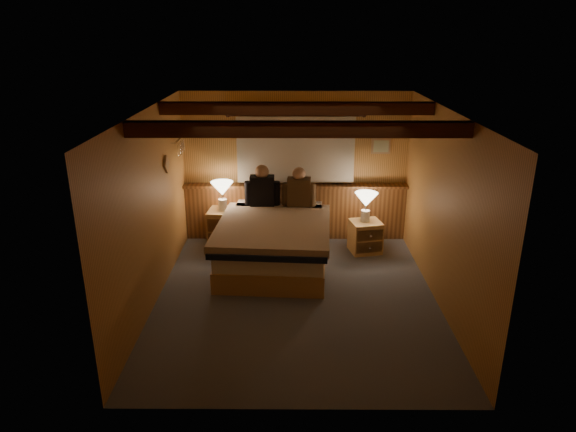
{
  "coord_description": "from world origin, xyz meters",
  "views": [
    {
      "loc": [
        -0.07,
        -5.92,
        3.29
      ],
      "look_at": [
        -0.11,
        0.4,
        0.98
      ],
      "focal_mm": 32.0,
      "sensor_mm": 36.0,
      "label": 1
    }
  ],
  "objects_px": {
    "bed": "(274,243)",
    "person_right": "(299,190)",
    "person_left": "(262,189)",
    "nightstand_left": "(226,228)",
    "nightstand_right": "(365,237)",
    "duffel_bag": "(239,245)",
    "lamp_right": "(366,201)",
    "lamp_left": "(222,190)"
  },
  "relations": [
    {
      "from": "person_left",
      "to": "lamp_left",
      "type": "bearing_deg",
      "value": 176.73
    },
    {
      "from": "nightstand_right",
      "to": "person_left",
      "type": "xyz_separation_m",
      "value": [
        -1.61,
        0.23,
        0.71
      ]
    },
    {
      "from": "nightstand_left",
      "to": "nightstand_right",
      "type": "bearing_deg",
      "value": -0.76
    },
    {
      "from": "person_left",
      "to": "duffel_bag",
      "type": "xyz_separation_m",
      "value": [
        -0.36,
        -0.36,
        -0.8
      ]
    },
    {
      "from": "nightstand_left",
      "to": "lamp_right",
      "type": "relative_size",
      "value": 1.3
    },
    {
      "from": "nightstand_left",
      "to": "person_left",
      "type": "distance_m",
      "value": 0.88
    },
    {
      "from": "lamp_right",
      "to": "duffel_bag",
      "type": "height_order",
      "value": "lamp_right"
    },
    {
      "from": "bed",
      "to": "person_right",
      "type": "bearing_deg",
      "value": 66.83
    },
    {
      "from": "bed",
      "to": "person_left",
      "type": "distance_m",
      "value": 0.97
    },
    {
      "from": "lamp_left",
      "to": "person_left",
      "type": "relative_size",
      "value": 0.68
    },
    {
      "from": "lamp_left",
      "to": "person_right",
      "type": "distance_m",
      "value": 1.2
    },
    {
      "from": "bed",
      "to": "lamp_left",
      "type": "height_order",
      "value": "lamp_left"
    },
    {
      "from": "lamp_right",
      "to": "person_left",
      "type": "bearing_deg",
      "value": 172.61
    },
    {
      "from": "person_right",
      "to": "duffel_bag",
      "type": "height_order",
      "value": "person_right"
    },
    {
      "from": "nightstand_left",
      "to": "lamp_right",
      "type": "xyz_separation_m",
      "value": [
        2.18,
        -0.23,
        0.52
      ]
    },
    {
      "from": "lamp_right",
      "to": "duffel_bag",
      "type": "bearing_deg",
      "value": -175.43
    },
    {
      "from": "nightstand_left",
      "to": "lamp_right",
      "type": "height_order",
      "value": "lamp_right"
    },
    {
      "from": "lamp_left",
      "to": "person_right",
      "type": "xyz_separation_m",
      "value": [
        1.2,
        -0.06,
        0.03
      ]
    },
    {
      "from": "nightstand_left",
      "to": "nightstand_right",
      "type": "distance_m",
      "value": 2.21
    },
    {
      "from": "bed",
      "to": "nightstand_right",
      "type": "relative_size",
      "value": 4.05
    },
    {
      "from": "duffel_bag",
      "to": "person_left",
      "type": "bearing_deg",
      "value": 36.08
    },
    {
      "from": "lamp_left",
      "to": "duffel_bag",
      "type": "distance_m",
      "value": 0.9
    },
    {
      "from": "bed",
      "to": "person_left",
      "type": "relative_size",
      "value": 3.18
    },
    {
      "from": "person_left",
      "to": "person_right",
      "type": "bearing_deg",
      "value": -3.16
    },
    {
      "from": "lamp_left",
      "to": "duffel_bag",
      "type": "height_order",
      "value": "lamp_left"
    },
    {
      "from": "duffel_bag",
      "to": "person_right",
      "type": "bearing_deg",
      "value": 10.46
    },
    {
      "from": "nightstand_left",
      "to": "lamp_left",
      "type": "distance_m",
      "value": 0.62
    },
    {
      "from": "lamp_left",
      "to": "nightstand_right",
      "type": "bearing_deg",
      "value": -6.85
    },
    {
      "from": "nightstand_left",
      "to": "lamp_right",
      "type": "distance_m",
      "value": 2.25
    },
    {
      "from": "nightstand_left",
      "to": "person_right",
      "type": "bearing_deg",
      "value": 3.38
    },
    {
      "from": "bed",
      "to": "lamp_right",
      "type": "bearing_deg",
      "value": 25.07
    },
    {
      "from": "nightstand_right",
      "to": "person_left",
      "type": "distance_m",
      "value": 1.77
    },
    {
      "from": "lamp_left",
      "to": "lamp_right",
      "type": "bearing_deg",
      "value": -6.19
    },
    {
      "from": "lamp_right",
      "to": "person_right",
      "type": "bearing_deg",
      "value": 170.21
    },
    {
      "from": "lamp_right",
      "to": "bed",
      "type": "bearing_deg",
      "value": -158.96
    },
    {
      "from": "lamp_right",
      "to": "duffel_bag",
      "type": "relative_size",
      "value": 0.85
    },
    {
      "from": "nightstand_left",
      "to": "lamp_right",
      "type": "bearing_deg",
      "value": -0.09
    },
    {
      "from": "nightstand_right",
      "to": "duffel_bag",
      "type": "bearing_deg",
      "value": 171.74
    },
    {
      "from": "bed",
      "to": "person_right",
      "type": "relative_size",
      "value": 3.33
    },
    {
      "from": "person_left",
      "to": "person_right",
      "type": "xyz_separation_m",
      "value": [
        0.57,
        -0.03,
        -0.01
      ]
    },
    {
      "from": "lamp_left",
      "to": "lamp_right",
      "type": "distance_m",
      "value": 2.24
    },
    {
      "from": "person_right",
      "to": "nightstand_left",
      "type": "bearing_deg",
      "value": -178.6
    }
  ]
}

